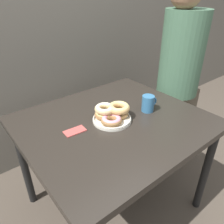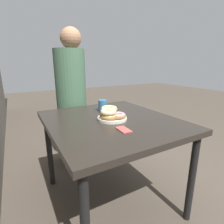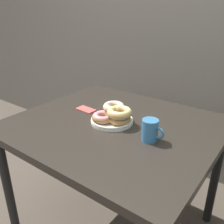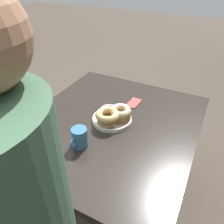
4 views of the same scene
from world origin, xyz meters
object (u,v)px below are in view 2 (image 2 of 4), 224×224
object	(u,v)px
coffee_mug	(103,105)
person_figure	(71,97)
napkin	(124,129)
donut_plate	(111,114)
dining_table	(111,128)

from	to	relation	value
coffee_mug	person_figure	xyz separation A→B (m)	(0.51, 0.14, 0.00)
coffee_mug	napkin	bearing A→B (deg)	169.48
donut_plate	coffee_mug	bearing A→B (deg)	-12.16
donut_plate	napkin	size ratio (longest dim) A/B	2.03
donut_plate	coffee_mug	world-z (taller)	coffee_mug
dining_table	napkin	distance (m)	0.26
dining_table	coffee_mug	bearing A→B (deg)	-11.45
dining_table	coffee_mug	xyz separation A→B (m)	(0.24, -0.05, 0.13)
napkin	coffee_mug	bearing A→B (deg)	-10.52
napkin	dining_table	bearing A→B (deg)	-9.60
donut_plate	coffee_mug	xyz separation A→B (m)	(0.25, -0.05, 0.01)
dining_table	donut_plate	distance (m)	0.12
dining_table	napkin	bearing A→B (deg)	170.40
coffee_mug	person_figure	world-z (taller)	person_figure
dining_table	napkin	size ratio (longest dim) A/B	8.74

